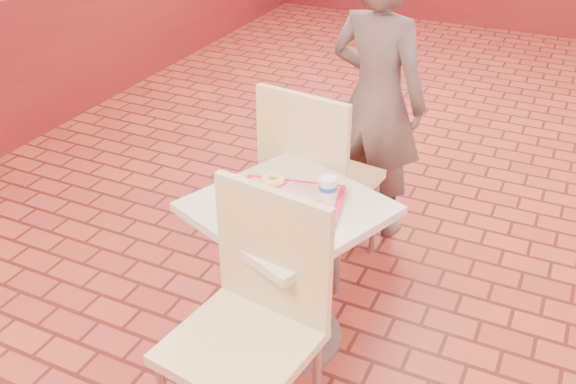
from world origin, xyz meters
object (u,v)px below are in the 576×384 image
at_px(chair_main_front, 254,314).
at_px(ring_donut, 273,179).
at_px(long_john_donut, 295,202).
at_px(paper_cup, 328,188).
at_px(chair_main_back, 315,173).
at_px(customer, 377,100).
at_px(main_table, 288,252).
at_px(serving_tray, 288,202).

bearing_deg(chair_main_front, ring_donut, 117.65).
xyz_separation_m(long_john_donut, paper_cup, (0.09, 0.12, 0.03)).
bearing_deg(chair_main_front, chair_main_back, 109.11).
xyz_separation_m(ring_donut, long_john_donut, (0.16, -0.13, 0.01)).
bearing_deg(long_john_donut, paper_cup, 53.03).
height_order(ring_donut, long_john_donut, long_john_donut).
bearing_deg(chair_main_back, customer, -95.37).
bearing_deg(main_table, ring_donut, 140.33).
height_order(main_table, ring_donut, ring_donut).
distance_m(chair_main_front, long_john_donut, 0.49).
height_order(customer, long_john_donut, customer).
distance_m(chair_main_front, chair_main_back, 1.03).
bearing_deg(long_john_donut, chair_main_back, 105.38).
height_order(chair_main_front, customer, customer).
xyz_separation_m(main_table, serving_tray, (-0.00, -0.00, 0.25)).
relative_size(chair_main_front, ring_donut, 9.80).
height_order(serving_tray, long_john_donut, long_john_donut).
relative_size(long_john_donut, paper_cup, 1.76).
distance_m(chair_main_front, ring_donut, 0.64).
relative_size(main_table, chair_main_back, 0.70).
relative_size(chair_main_back, customer, 0.67).
bearing_deg(paper_cup, chair_main_back, 118.65).
bearing_deg(main_table, serving_tray, -165.96).
bearing_deg(chair_main_back, ring_donut, 96.24).
distance_m(ring_donut, long_john_donut, 0.21).
bearing_deg(ring_donut, long_john_donut, -39.63).
bearing_deg(serving_tray, chair_main_front, -78.79).
relative_size(chair_main_back, long_john_donut, 6.35).
bearing_deg(main_table, paper_cup, 29.68).
bearing_deg(long_john_donut, customer, 92.07).
xyz_separation_m(chair_main_front, chair_main_back, (-0.20, 1.01, 0.01)).
bearing_deg(serving_tray, ring_donut, 140.33).
height_order(main_table, chair_main_back, chair_main_back).
bearing_deg(ring_donut, chair_main_front, -70.08).
xyz_separation_m(main_table, customer, (0.01, 1.07, 0.28)).
bearing_deg(main_table, long_john_donut, -39.53).
bearing_deg(customer, paper_cup, 109.31).
bearing_deg(customer, serving_tray, 101.39).
relative_size(chair_main_front, serving_tray, 2.37).
bearing_deg(chair_main_front, long_john_donut, 103.75).
height_order(customer, ring_donut, customer).
height_order(main_table, customer, customer).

